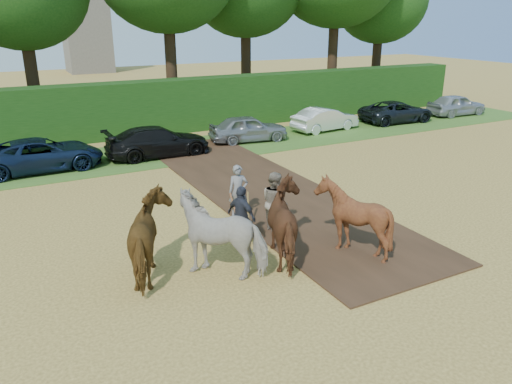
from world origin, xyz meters
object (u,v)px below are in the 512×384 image
(spectator_far, at_px, (242,216))
(plough_team, at_px, (258,226))
(spectator_near, at_px, (275,202))
(parked_cars, at_px, (212,134))

(spectator_far, distance_m, plough_team, 1.23)
(spectator_near, xyz_separation_m, plough_team, (-1.48, -1.63, 0.10))
(spectator_near, height_order, parked_cars, spectator_near)
(spectator_near, bearing_deg, parked_cars, -8.38)
(spectator_near, distance_m, parked_cars, 11.09)
(spectator_near, height_order, spectator_far, spectator_near)
(spectator_far, relative_size, parked_cars, 0.04)
(spectator_far, xyz_separation_m, plough_team, (-0.13, -1.22, 0.16))
(plough_team, distance_m, parked_cars, 13.06)
(plough_team, relative_size, parked_cars, 0.18)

